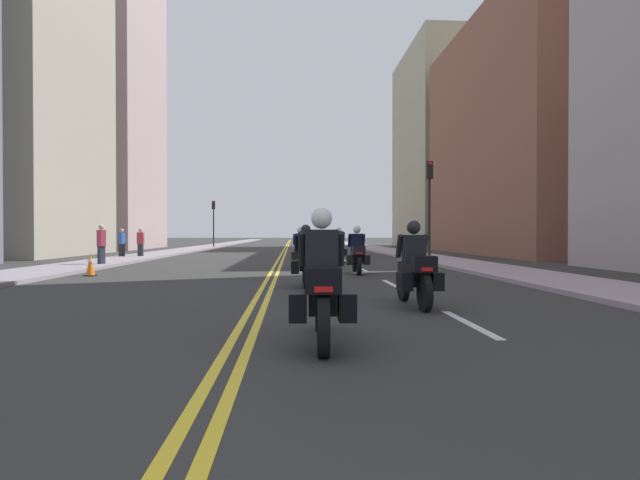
{
  "coord_description": "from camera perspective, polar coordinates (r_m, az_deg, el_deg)",
  "views": [
    {
      "loc": [
        0.65,
        0.47,
        1.35
      ],
      "look_at": [
        1.71,
        20.55,
        1.11
      ],
      "focal_mm": 28.81,
      "sensor_mm": 36.0,
      "label": 1
    }
  ],
  "objects": [
    {
      "name": "motorcycle_2",
      "position": [
        13.2,
        -1.59,
        -2.35
      ],
      "size": [
        0.76,
        2.18,
        1.59
      ],
      "rotation": [
        0.0,
        0.0,
        0.0
      ],
      "color": "black",
      "rests_on": "ground"
    },
    {
      "name": "motorcycle_6",
      "position": [
        27.6,
        -2.07,
        -0.77
      ],
      "size": [
        0.77,
        2.15,
        1.59
      ],
      "rotation": [
        0.0,
        0.0,
        -0.02
      ],
      "color": "black",
      "rests_on": "ground"
    },
    {
      "name": "motorcycle_0",
      "position": [
        6.24,
        0.19,
        -5.58
      ],
      "size": [
        0.77,
        2.18,
        1.67
      ],
      "rotation": [
        0.0,
        0.0,
        -0.03
      ],
      "color": "black",
      "rests_on": "ground"
    },
    {
      "name": "sidewalk_right",
      "position": [
        48.1,
        5.68,
        -0.85
      ],
      "size": [
        2.71,
        144.0,
        0.12
      ],
      "primitive_type": "cube",
      "color": "#A5909B",
      "rests_on": "ground"
    },
    {
      "name": "traffic_light_far",
      "position": [
        50.36,
        -11.74,
        2.73
      ],
      "size": [
        0.28,
        0.38,
        4.53
      ],
      "color": "black",
      "rests_on": "ground"
    },
    {
      "name": "motorcycle_1",
      "position": [
        9.62,
        10.5,
        -3.42
      ],
      "size": [
        0.78,
        2.12,
        1.6
      ],
      "rotation": [
        0.0,
        0.0,
        0.04
      ],
      "color": "black",
      "rests_on": "ground"
    },
    {
      "name": "centreline_yellow_inner",
      "position": [
        47.56,
        -3.95,
        -0.94
      ],
      "size": [
        0.12,
        132.0,
        0.01
      ],
      "primitive_type": "cube",
      "color": "yellow",
      "rests_on": "ground"
    },
    {
      "name": "traffic_light_near",
      "position": [
        24.41,
        12.05,
        5.17
      ],
      "size": [
        0.28,
        0.38,
        4.71
      ],
      "color": "black",
      "rests_on": "ground"
    },
    {
      "name": "pedestrian_0",
      "position": [
        30.07,
        -19.31,
        -0.29
      ],
      "size": [
        0.36,
        0.22,
        1.66
      ],
      "rotation": [
        0.0,
        0.0,
        3.15
      ],
      "color": "#272E30",
      "rests_on": "ground"
    },
    {
      "name": "lane_dashes_white",
      "position": [
        28.68,
        2.26,
        -2.0
      ],
      "size": [
        0.14,
        56.4,
        0.01
      ],
      "color": "silver",
      "rests_on": "ground"
    },
    {
      "name": "motorcycle_3",
      "position": [
        17.37,
        4.14,
        -1.59
      ],
      "size": [
        0.77,
        2.11,
        1.63
      ],
      "rotation": [
        0.0,
        0.0,
        -0.02
      ],
      "color": "black",
      "rests_on": "ground"
    },
    {
      "name": "centreline_yellow_outer",
      "position": [
        47.55,
        -3.66,
        -0.94
      ],
      "size": [
        0.12,
        132.0,
        0.01
      ],
      "primitive_type": "cube",
      "color": "yellow",
      "rests_on": "ground"
    },
    {
      "name": "motorcycle_5",
      "position": [
        24.18,
        2.07,
        -0.95
      ],
      "size": [
        0.78,
        2.26,
        1.65
      ],
      "rotation": [
        0.0,
        0.0,
        -0.04
      ],
      "color": "black",
      "rests_on": "ground"
    },
    {
      "name": "building_right_1",
      "position": [
        38.16,
        22.84,
        10.42
      ],
      "size": [
        9.34,
        19.47,
        15.66
      ],
      "color": "brown",
      "rests_on": "ground"
    },
    {
      "name": "pedestrian_2",
      "position": [
        22.92,
        -23.13,
        -0.49
      ],
      "size": [
        0.46,
        0.44,
        1.74
      ],
      "rotation": [
        0.0,
        0.0,
        2.39
      ],
      "color": "#2A2D39",
      "rests_on": "ground"
    },
    {
      "name": "motorcycle_4",
      "position": [
        20.47,
        -2.19,
        -1.26
      ],
      "size": [
        0.77,
        2.06,
        1.63
      ],
      "rotation": [
        0.0,
        0.0,
        0.03
      ],
      "color": "black",
      "rests_on": "ground"
    },
    {
      "name": "traffic_cone_0",
      "position": [
        17.98,
        -24.15,
        -2.47
      ],
      "size": [
        0.33,
        0.33,
        0.76
      ],
      "color": "black",
      "rests_on": "ground"
    },
    {
      "name": "ground_plane",
      "position": [
        47.55,
        -3.81,
        -0.94
      ],
      "size": [
        264.0,
        264.0,
        0.0
      ],
      "primitive_type": "plane",
      "color": "#302F2E"
    },
    {
      "name": "motorcycle_7",
      "position": [
        31.72,
        0.8,
        -0.58
      ],
      "size": [
        0.78,
        2.14,
        1.6
      ],
      "rotation": [
        0.0,
        0.0,
        -0.06
      ],
      "color": "black",
      "rests_on": "ground"
    },
    {
      "name": "pedestrian_1",
      "position": [
        30.18,
        -21.17,
        -0.32
      ],
      "size": [
        0.47,
        0.42,
        1.64
      ],
      "rotation": [
        0.0,
        0.0,
        2.47
      ],
      "color": "#22262E",
      "rests_on": "ground"
    },
    {
      "name": "building_right_2",
      "position": [
        55.79,
        14.6,
        9.73
      ],
      "size": [
        9.89,
        15.09,
        20.27
      ],
      "color": "#A3A281",
      "rests_on": "ground"
    },
    {
      "name": "building_left_2",
      "position": [
        52.16,
        -22.06,
        16.06
      ],
      "size": [
        6.68,
        12.65,
        30.45
      ],
      "color": "#AF9494",
      "rests_on": "ground"
    },
    {
      "name": "sidewalk_left",
      "position": [
        48.32,
        -13.25,
        -0.86
      ],
      "size": [
        2.71,
        144.0,
        0.12
      ],
      "primitive_type": "cube",
      "color": "gray",
      "rests_on": "ground"
    },
    {
      "name": "building_left_1",
      "position": [
        37.88,
        -29.97,
        16.28
      ],
      "size": [
        6.93,
        12.04,
        23.18
      ],
      "color": "#9D9685",
      "rests_on": "ground"
    }
  ]
}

